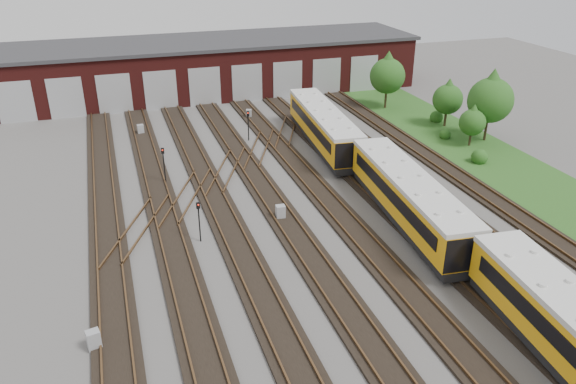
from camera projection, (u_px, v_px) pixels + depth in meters
name	position (u px, v px, depth m)	size (l,w,h in m)	color
ground	(334.00, 245.00, 36.65)	(120.00, 120.00, 0.00)	#454240
track_network	(328.00, 240.00, 37.06)	(30.40, 70.00, 0.33)	black
maintenance_shed	(211.00, 66.00, 69.55)	(51.00, 12.50, 6.35)	#491412
grass_verge	(486.00, 157.00, 50.59)	(8.00, 55.00, 0.05)	#1E4D19
metro_train	(409.00, 198.00, 38.54)	(4.24, 47.79, 3.22)	black
signal_mast_0	(164.00, 161.00, 44.55)	(0.26, 0.24, 3.10)	black
signal_mast_1	(199.00, 217.00, 36.35)	(0.23, 0.22, 2.87)	black
signal_mast_2	(248.00, 122.00, 53.76)	(0.29, 0.28, 2.95)	black
signal_mast_3	(344.00, 131.00, 51.66)	(0.26, 0.25, 2.82)	black
relay_cabinet_0	(94.00, 340.00, 27.47)	(0.64, 0.54, 1.07)	#9A9C9F
relay_cabinet_1	(141.00, 130.00, 55.93)	(0.61, 0.50, 1.01)	#9A9C9F
relay_cabinet_2	(281.00, 212.00, 39.71)	(0.64, 0.54, 1.07)	#9A9C9F
relay_cabinet_3	(249.00, 114.00, 60.72)	(0.57, 0.48, 0.96)	#9A9C9F
relay_cabinet_4	(355.00, 147.00, 51.45)	(0.64, 0.53, 1.06)	#9A9C9F
tree_0	(388.00, 72.00, 62.48)	(3.93, 3.93, 6.51)	#312616
tree_1	(448.00, 96.00, 57.03)	(3.05, 3.05, 5.06)	#312616
tree_2	(491.00, 95.00, 52.61)	(4.26, 4.26, 7.06)	#312616
tree_3	(473.00, 119.00, 52.10)	(2.47, 2.47, 4.10)	#312616
bush_0	(480.00, 155.00, 49.13)	(1.44, 1.44, 1.44)	#1E4D16
bush_1	(445.00, 133.00, 54.84)	(1.11, 1.11, 1.11)	#1E4D16
bush_2	(437.00, 115.00, 59.49)	(1.39, 1.39, 1.39)	#1E4D16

